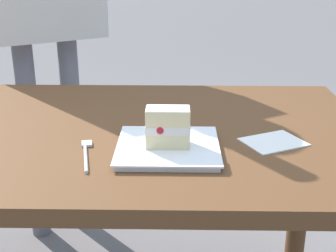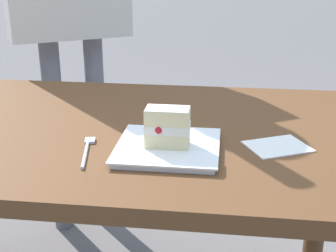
# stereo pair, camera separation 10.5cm
# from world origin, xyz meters

# --- Properties ---
(patio_table) EXTENTS (1.41, 0.82, 0.75)m
(patio_table) POSITION_xyz_m (0.00, 0.00, 0.64)
(patio_table) COLOR brown
(patio_table) RESTS_ON ground
(dessert_plate) EXTENTS (0.23, 0.23, 0.02)m
(dessert_plate) POSITION_xyz_m (0.18, -0.15, 0.76)
(dessert_plate) COLOR white
(dessert_plate) RESTS_ON patio_table
(cake_slice) EXTENTS (0.10, 0.07, 0.09)m
(cake_slice) POSITION_xyz_m (0.18, -0.15, 0.81)
(cake_slice) COLOR beige
(cake_slice) RESTS_ON dessert_plate
(dessert_fork) EXTENTS (0.05, 0.17, 0.01)m
(dessert_fork) POSITION_xyz_m (-0.00, -0.17, 0.76)
(dessert_fork) COLOR silver
(dessert_fork) RESTS_ON patio_table
(paper_napkin) EXTENTS (0.17, 0.16, 0.00)m
(paper_napkin) POSITION_xyz_m (0.43, -0.09, 0.75)
(paper_napkin) COLOR white
(paper_napkin) RESTS_ON patio_table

